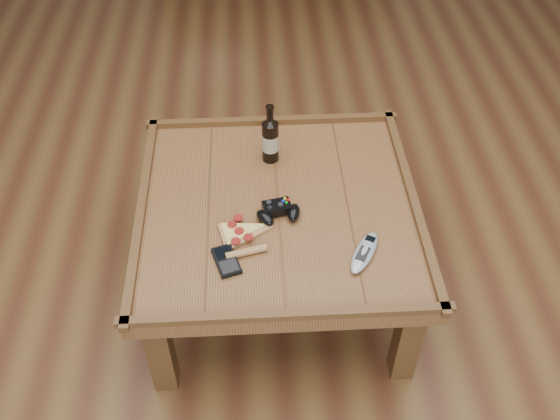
{
  "coord_description": "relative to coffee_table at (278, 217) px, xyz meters",
  "views": [
    {
      "loc": [
        -0.08,
        -1.59,
        2.02
      ],
      "look_at": [
        0.0,
        -0.09,
        0.52
      ],
      "focal_mm": 40.0,
      "sensor_mm": 36.0,
      "label": 1
    }
  ],
  "objects": [
    {
      "name": "remote_control",
      "position": [
        0.27,
        -0.25,
        0.07
      ],
      "size": [
        0.15,
        0.2,
        0.03
      ],
      "rotation": [
        0.0,
        0.0,
        -0.5
      ],
      "color": "#9EA4AC",
      "rests_on": "coffee_table"
    },
    {
      "name": "beer_bottle",
      "position": [
        -0.02,
        0.26,
        0.16
      ],
      "size": [
        0.06,
        0.06,
        0.25
      ],
      "color": "black",
      "rests_on": "coffee_table"
    },
    {
      "name": "ground",
      "position": [
        0.0,
        0.0,
        -0.39
      ],
      "size": [
        6.0,
        6.0,
        0.0
      ],
      "primitive_type": "plane",
      "color": "#4D2716",
      "rests_on": "ground"
    },
    {
      "name": "game_controller",
      "position": [
        -0.0,
        -0.06,
        0.08
      ],
      "size": [
        0.17,
        0.13,
        0.05
      ],
      "rotation": [
        0.0,
        0.0,
        0.2
      ],
      "color": "black",
      "rests_on": "coffee_table"
    },
    {
      "name": "pizza_slice",
      "position": [
        -0.14,
        -0.15,
        0.07
      ],
      "size": [
        0.21,
        0.28,
        0.03
      ],
      "rotation": [
        0.0,
        0.0,
        0.25
      ],
      "color": "#B0804D",
      "rests_on": "coffee_table"
    },
    {
      "name": "smartphone",
      "position": [
        -0.18,
        -0.26,
        0.07
      ],
      "size": [
        0.1,
        0.14,
        0.02
      ],
      "rotation": [
        0.0,
        0.0,
        0.31
      ],
      "color": "black",
      "rests_on": "coffee_table"
    },
    {
      "name": "coffee_table",
      "position": [
        0.0,
        0.0,
        0.0
      ],
      "size": [
        1.03,
        1.03,
        0.48
      ],
      "color": "#513517",
      "rests_on": "ground"
    }
  ]
}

